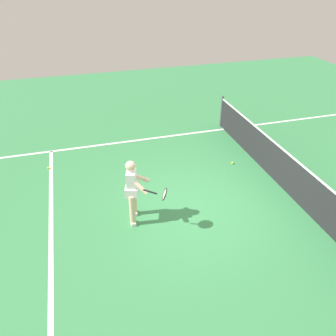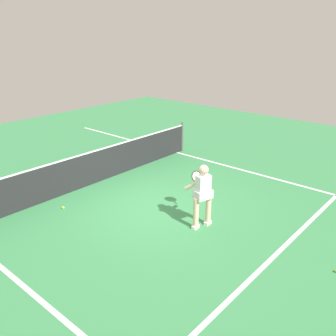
% 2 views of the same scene
% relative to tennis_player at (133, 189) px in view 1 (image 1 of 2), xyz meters
% --- Properties ---
extents(ground_plane, '(24.02, 24.02, 0.00)m').
position_rel_tennis_player_xyz_m(ground_plane, '(-0.02, 1.42, -0.85)').
color(ground_plane, '#38844C').
extents(service_line_marking, '(7.77, 0.10, 0.01)m').
position_rel_tennis_player_xyz_m(service_line_marking, '(-0.02, -1.88, -0.84)').
color(service_line_marking, white).
rests_on(service_line_marking, ground).
extents(sideline_left_marking, '(0.10, 16.48, 0.01)m').
position_rel_tennis_player_xyz_m(sideline_left_marking, '(-3.90, 1.42, -0.84)').
color(sideline_left_marking, white).
rests_on(sideline_left_marking, ground).
extents(court_net, '(8.45, 0.08, 1.11)m').
position_rel_tennis_player_xyz_m(court_net, '(-0.02, 3.96, -0.33)').
color(court_net, '#4C4C51').
rests_on(court_net, ground).
extents(tennis_player, '(0.96, 0.88, 1.55)m').
position_rel_tennis_player_xyz_m(tennis_player, '(0.00, 0.00, 0.00)').
color(tennis_player, beige).
rests_on(tennis_player, ground).
extents(tennis_ball_near, '(0.07, 0.07, 0.07)m').
position_rel_tennis_player_xyz_m(tennis_ball_near, '(-1.65, 3.23, -0.81)').
color(tennis_ball_near, '#D1E533').
rests_on(tennis_ball_near, ground).
extents(tennis_ball_far, '(0.07, 0.07, 0.07)m').
position_rel_tennis_player_xyz_m(tennis_ball_far, '(-2.85, -1.95, -0.81)').
color(tennis_ball_far, '#D1E533').
rests_on(tennis_ball_far, ground).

